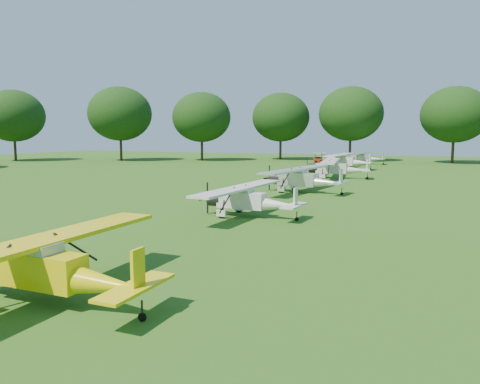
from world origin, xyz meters
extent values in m
plane|color=#204E13|center=(0.00, 0.00, 0.00)|extent=(160.00, 160.00, 0.00)
cylinder|color=black|center=(14.28, 56.21, 2.25)|extent=(0.44, 0.44, 4.51)
ellipsoid|color=black|center=(14.28, 56.21, 7.77)|extent=(10.52, 10.52, 8.94)
cylinder|color=black|center=(-2.12, 56.74, 2.37)|extent=(0.44, 0.44, 4.74)
ellipsoid|color=black|center=(-2.12, 56.74, 8.16)|extent=(11.05, 11.05, 9.39)
cylinder|color=black|center=(-14.75, 56.54, 2.24)|extent=(0.44, 0.44, 4.49)
ellipsoid|color=black|center=(-14.75, 56.54, 7.73)|extent=(10.47, 10.47, 8.90)
cylinder|color=black|center=(-26.90, 48.50, 2.22)|extent=(0.44, 0.44, 4.44)
ellipsoid|color=black|center=(-26.90, 48.50, 7.65)|extent=(10.36, 10.36, 8.80)
cylinder|color=black|center=(-40.16, 42.92, 2.39)|extent=(0.44, 0.44, 4.77)
ellipsoid|color=black|center=(-40.16, 42.92, 8.22)|extent=(11.14, 11.14, 9.47)
cylinder|color=black|center=(-57.03, 35.30, 2.28)|extent=(0.44, 0.44, 4.56)
ellipsoid|color=black|center=(-57.03, 35.30, 7.85)|extent=(10.64, 10.64, 9.04)
cube|color=#D9CA09|center=(0.48, -16.73, 0.98)|extent=(3.00, 0.95, 0.98)
cone|color=#D9CA09|center=(3.00, -16.78, 0.84)|extent=(2.62, 0.89, 0.84)
cube|color=#8CA5B2|center=(0.39, -16.72, 1.49)|extent=(1.51, 0.89, 0.51)
cube|color=#D9CA09|center=(0.39, -16.72, 1.72)|extent=(1.56, 9.89, 0.13)
cube|color=#D9CA09|center=(3.93, -16.80, 1.30)|extent=(0.10, 0.51, 1.21)
cube|color=#D9CA09|center=(3.83, -16.80, 0.88)|extent=(0.85, 2.62, 0.08)
cylinder|color=black|center=(-0.24, -15.55, 0.28)|extent=(0.56, 0.16, 0.56)
cylinder|color=black|center=(4.02, -16.80, 0.11)|extent=(0.22, 0.08, 0.22)
cube|color=silver|center=(0.69, -1.56, 0.94)|extent=(2.93, 1.07, 0.94)
cone|color=silver|center=(3.10, -1.74, 0.81)|extent=(2.56, 0.99, 0.81)
cube|color=#8CA5B2|center=(0.60, -1.55, 1.43)|extent=(1.49, 0.93, 0.49)
cylinder|color=black|center=(-1.01, -1.43, 0.94)|extent=(0.88, 0.99, 0.93)
cube|color=black|center=(-1.59, -1.39, 0.94)|extent=(0.06, 0.11, 1.88)
cube|color=silver|center=(0.60, -1.55, 1.66)|extent=(2.01, 9.58, 0.13)
cube|color=silver|center=(4.00, -1.81, 1.26)|extent=(0.13, 0.50, 1.17)
cube|color=silver|center=(3.91, -1.81, 0.85)|extent=(0.95, 2.56, 0.08)
cylinder|color=black|center=(-0.11, -2.63, 0.27)|extent=(0.55, 0.18, 0.54)
cylinder|color=black|center=(0.06, -0.39, 0.27)|extent=(0.55, 0.18, 0.54)
cylinder|color=black|center=(4.09, -1.82, 0.11)|extent=(0.22, 0.09, 0.22)
cube|color=white|center=(0.74, 10.62, 1.06)|extent=(3.34, 1.47, 1.06)
cone|color=white|center=(3.43, 10.18, 0.91)|extent=(2.93, 1.35, 0.91)
cube|color=#8CA5B2|center=(0.64, 10.64, 1.61)|extent=(1.74, 1.18, 0.55)
cylinder|color=black|center=(-1.15, 10.93, 1.06)|extent=(1.06, 1.18, 1.05)
cube|color=black|center=(-1.79, 11.04, 1.06)|extent=(0.08, 0.13, 2.12)
cube|color=white|center=(0.64, 10.64, 1.87)|extent=(3.17, 10.78, 0.14)
cube|color=white|center=(4.42, 10.02, 1.41)|extent=(0.19, 0.56, 1.31)
cube|color=white|center=(4.32, 10.04, 0.96)|extent=(1.30, 2.92, 0.09)
cylinder|color=black|center=(-0.26, 9.51, 0.30)|extent=(0.62, 0.26, 0.60)
cylinder|color=black|center=(0.15, 12.00, 0.30)|extent=(0.62, 0.26, 0.60)
cylinder|color=black|center=(4.52, 10.00, 0.12)|extent=(0.25, 0.12, 0.24)
cube|color=silver|center=(1.02, 23.62, 1.05)|extent=(3.30, 1.35, 1.05)
cone|color=silver|center=(3.70, 23.96, 0.90)|extent=(2.90, 1.25, 0.90)
cube|color=#8CA5B2|center=(0.92, 23.61, 1.60)|extent=(1.71, 1.12, 0.55)
cylinder|color=black|center=(-0.87, 23.38, 1.05)|extent=(1.03, 1.15, 1.04)
cube|color=black|center=(-1.52, 23.30, 1.05)|extent=(0.07, 0.13, 2.11)
cube|color=silver|center=(0.92, 23.61, 1.86)|extent=(2.77, 10.73, 0.14)
cube|color=silver|center=(4.70, 24.09, 1.40)|extent=(0.17, 0.56, 1.30)
cube|color=silver|center=(4.60, 24.07, 0.95)|extent=(1.20, 2.89, 0.09)
cylinder|color=black|center=(0.38, 22.28, 0.30)|extent=(0.62, 0.23, 0.60)
cylinder|color=black|center=(0.06, 24.77, 0.30)|extent=(0.62, 0.23, 0.60)
cylinder|color=black|center=(4.80, 24.10, 0.12)|extent=(0.25, 0.11, 0.24)
cube|color=silver|center=(-0.22, 36.83, 1.10)|extent=(3.41, 1.28, 1.10)
cone|color=silver|center=(2.59, 36.59, 0.94)|extent=(2.99, 1.19, 0.94)
cube|color=#8CA5B2|center=(-0.32, 36.84, 1.67)|extent=(1.75, 1.10, 0.57)
cylinder|color=black|center=(-2.20, 37.00, 1.10)|extent=(1.03, 1.16, 1.09)
cube|color=black|center=(-2.87, 37.06, 1.10)|extent=(0.07, 0.13, 2.19)
cube|color=silver|center=(-0.32, 36.84, 1.93)|extent=(2.47, 11.16, 0.15)
cube|color=silver|center=(3.63, 36.50, 1.46)|extent=(0.15, 0.58, 1.36)
cube|color=silver|center=(3.53, 36.51, 0.99)|extent=(1.14, 2.99, 0.09)
cylinder|color=black|center=(-1.16, 35.60, 0.31)|extent=(0.64, 0.22, 0.63)
cylinder|color=black|center=(-0.94, 38.21, 0.31)|extent=(0.64, 0.22, 0.63)
cylinder|color=black|center=(3.73, 36.49, 0.13)|extent=(0.26, 0.10, 0.25)
cube|color=white|center=(0.76, 48.98, 0.97)|extent=(3.02, 1.13, 0.97)
cone|color=white|center=(3.25, 48.77, 0.83)|extent=(2.65, 1.05, 0.83)
cube|color=#8CA5B2|center=(0.66, 48.99, 1.48)|extent=(1.55, 0.97, 0.51)
cylinder|color=black|center=(-0.99, 49.13, 0.97)|extent=(0.91, 1.03, 0.96)
cube|color=black|center=(-1.59, 49.18, 0.97)|extent=(0.06, 0.12, 1.94)
cube|color=white|center=(0.66, 48.99, 1.71)|extent=(2.17, 9.88, 0.13)
cube|color=white|center=(4.17, 48.69, 1.30)|extent=(0.14, 0.51, 1.20)
cube|color=white|center=(4.07, 48.70, 0.88)|extent=(1.00, 2.65, 0.08)
cylinder|color=black|center=(-0.08, 47.89, 0.28)|extent=(0.57, 0.19, 0.56)
cylinder|color=black|center=(0.12, 50.19, 0.28)|extent=(0.57, 0.19, 0.56)
cylinder|color=black|center=(4.26, 48.68, 0.11)|extent=(0.23, 0.09, 0.22)
cube|color=#AF240C|center=(-5.96, 49.88, 0.39)|extent=(2.16, 1.65, 0.61)
cube|color=black|center=(-6.21, 49.79, 0.74)|extent=(1.07, 1.17, 0.39)
cube|color=silver|center=(-5.96, 49.88, 1.59)|extent=(2.11, 1.70, 0.07)
cylinder|color=black|center=(-6.39, 49.14, 0.19)|extent=(0.40, 0.25, 0.38)
cylinder|color=black|center=(-6.77, 50.16, 0.19)|extent=(0.40, 0.25, 0.38)
cylinder|color=black|center=(-5.16, 49.59, 0.19)|extent=(0.40, 0.25, 0.38)
cylinder|color=black|center=(-5.54, 50.61, 0.19)|extent=(0.40, 0.25, 0.38)
camera|label=1|loc=(10.67, -26.56, 4.81)|focal=35.00mm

